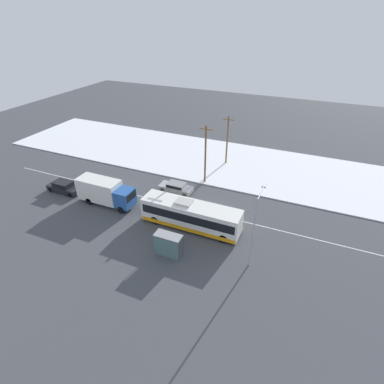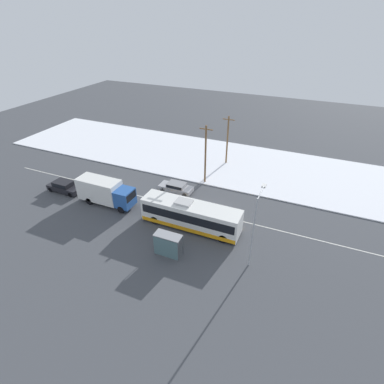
{
  "view_description": "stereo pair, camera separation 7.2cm",
  "coord_description": "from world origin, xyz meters",
  "px_view_note": "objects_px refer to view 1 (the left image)",
  "views": [
    {
      "loc": [
        9.92,
        -27.52,
        20.68
      ],
      "look_at": [
        -2.62,
        1.53,
        1.4
      ],
      "focal_mm": 28.0,
      "sensor_mm": 36.0,
      "label": 1
    },
    {
      "loc": [
        9.99,
        -27.49,
        20.68
      ],
      "look_at": [
        -2.62,
        1.53,
        1.4
      ],
      "focal_mm": 28.0,
      "sensor_mm": 36.0,
      "label": 2
    }
  ],
  "objects_px": {
    "pedestrian_at_stop": "(171,238)",
    "sedan_car": "(176,187)",
    "bus_shelter": "(167,243)",
    "utility_pole_roadside": "(205,154)",
    "utility_pole_snowlot": "(227,140)",
    "city_bus": "(191,215)",
    "box_truck": "(105,191)",
    "parked_car_near_truck": "(64,186)",
    "streetlamp": "(256,221)"
  },
  "relations": [
    {
      "from": "bus_shelter",
      "to": "utility_pole_roadside",
      "type": "relative_size",
      "value": 0.33
    },
    {
      "from": "pedestrian_at_stop",
      "to": "bus_shelter",
      "type": "relative_size",
      "value": 0.64
    },
    {
      "from": "utility_pole_roadside",
      "to": "utility_pole_snowlot",
      "type": "distance_m",
      "value": 7.08
    },
    {
      "from": "parked_car_near_truck",
      "to": "utility_pole_snowlot",
      "type": "height_order",
      "value": "utility_pole_snowlot"
    },
    {
      "from": "utility_pole_roadside",
      "to": "streetlamp",
      "type": "bearing_deg",
      "value": -52.56
    },
    {
      "from": "parked_car_near_truck",
      "to": "city_bus",
      "type": "bearing_deg",
      "value": -0.85
    },
    {
      "from": "parked_car_near_truck",
      "to": "pedestrian_at_stop",
      "type": "height_order",
      "value": "pedestrian_at_stop"
    },
    {
      "from": "pedestrian_at_stop",
      "to": "streetlamp",
      "type": "xyz_separation_m",
      "value": [
        7.89,
        1.21,
        3.71
      ]
    },
    {
      "from": "parked_car_near_truck",
      "to": "bus_shelter",
      "type": "xyz_separation_m",
      "value": [
        18.17,
        -5.46,
        0.86
      ]
    },
    {
      "from": "utility_pole_roadside",
      "to": "utility_pole_snowlot",
      "type": "height_order",
      "value": "utility_pole_roadside"
    },
    {
      "from": "sedan_car",
      "to": "bus_shelter",
      "type": "xyz_separation_m",
      "value": [
        4.56,
        -11.29,
        0.95
      ]
    },
    {
      "from": "pedestrian_at_stop",
      "to": "city_bus",
      "type": "bearing_deg",
      "value": 82.6
    },
    {
      "from": "sedan_car",
      "to": "streetlamp",
      "type": "distance_m",
      "value": 15.51
    },
    {
      "from": "sedan_car",
      "to": "bus_shelter",
      "type": "height_order",
      "value": "bus_shelter"
    },
    {
      "from": "city_bus",
      "to": "box_truck",
      "type": "xyz_separation_m",
      "value": [
        -11.51,
        0.12,
        0.22
      ]
    },
    {
      "from": "box_truck",
      "to": "utility_pole_snowlot",
      "type": "xyz_separation_m",
      "value": [
        10.11,
        16.88,
        2.2
      ]
    },
    {
      "from": "bus_shelter",
      "to": "utility_pole_snowlot",
      "type": "relative_size",
      "value": 0.36
    },
    {
      "from": "sedan_car",
      "to": "parked_car_near_truck",
      "type": "distance_m",
      "value": 14.8
    },
    {
      "from": "streetlamp",
      "to": "utility_pole_roadside",
      "type": "relative_size",
      "value": 0.91
    },
    {
      "from": "bus_shelter",
      "to": "streetlamp",
      "type": "bearing_deg",
      "value": 18.71
    },
    {
      "from": "utility_pole_roadside",
      "to": "utility_pole_snowlot",
      "type": "bearing_deg",
      "value": 83.28
    },
    {
      "from": "box_truck",
      "to": "bus_shelter",
      "type": "height_order",
      "value": "box_truck"
    },
    {
      "from": "sedan_car",
      "to": "utility_pole_snowlot",
      "type": "distance_m",
      "value": 11.86
    },
    {
      "from": "parked_car_near_truck",
      "to": "pedestrian_at_stop",
      "type": "distance_m",
      "value": 18.36
    },
    {
      "from": "parked_car_near_truck",
      "to": "streetlamp",
      "type": "distance_m",
      "value": 26.25
    },
    {
      "from": "bus_shelter",
      "to": "streetlamp",
      "type": "relative_size",
      "value": 0.36
    },
    {
      "from": "box_truck",
      "to": "sedan_car",
      "type": "height_order",
      "value": "box_truck"
    },
    {
      "from": "pedestrian_at_stop",
      "to": "streetlamp",
      "type": "relative_size",
      "value": 0.23
    },
    {
      "from": "box_truck",
      "to": "streetlamp",
      "type": "xyz_separation_m",
      "value": [
        18.91,
        -2.73,
        3.01
      ]
    },
    {
      "from": "sedan_car",
      "to": "parked_car_near_truck",
      "type": "relative_size",
      "value": 0.97
    },
    {
      "from": "streetlamp",
      "to": "utility_pole_roadside",
      "type": "bearing_deg",
      "value": 127.44
    },
    {
      "from": "box_truck",
      "to": "sedan_car",
      "type": "distance_m",
      "value": 9.06
    },
    {
      "from": "utility_pole_roadside",
      "to": "box_truck",
      "type": "bearing_deg",
      "value": -133.29
    },
    {
      "from": "city_bus",
      "to": "parked_car_near_truck",
      "type": "bearing_deg",
      "value": 179.15
    },
    {
      "from": "box_truck",
      "to": "bus_shelter",
      "type": "xyz_separation_m",
      "value": [
        11.28,
        -5.31,
        -0.09
      ]
    },
    {
      "from": "box_truck",
      "to": "parked_car_near_truck",
      "type": "height_order",
      "value": "box_truck"
    },
    {
      "from": "pedestrian_at_stop",
      "to": "streetlamp",
      "type": "height_order",
      "value": "streetlamp"
    },
    {
      "from": "city_bus",
      "to": "parked_car_near_truck",
      "type": "height_order",
      "value": "city_bus"
    },
    {
      "from": "sedan_car",
      "to": "utility_pole_snowlot",
      "type": "relative_size",
      "value": 0.59
    },
    {
      "from": "pedestrian_at_stop",
      "to": "bus_shelter",
      "type": "distance_m",
      "value": 1.53
    },
    {
      "from": "box_truck",
      "to": "bus_shelter",
      "type": "bearing_deg",
      "value": -25.19
    },
    {
      "from": "parked_car_near_truck",
      "to": "utility_pole_snowlot",
      "type": "relative_size",
      "value": 0.62
    },
    {
      "from": "pedestrian_at_stop",
      "to": "sedan_car",
      "type": "bearing_deg",
      "value": 113.41
    },
    {
      "from": "box_truck",
      "to": "pedestrian_at_stop",
      "type": "xyz_separation_m",
      "value": [
        11.01,
        -3.94,
        -0.7
      ]
    },
    {
      "from": "bus_shelter",
      "to": "streetlamp",
      "type": "height_order",
      "value": "streetlamp"
    },
    {
      "from": "parked_car_near_truck",
      "to": "pedestrian_at_stop",
      "type": "bearing_deg",
      "value": -12.86
    },
    {
      "from": "streetlamp",
      "to": "utility_pole_snowlot",
      "type": "relative_size",
      "value": 0.99
    },
    {
      "from": "pedestrian_at_stop",
      "to": "streetlamp",
      "type": "distance_m",
      "value": 8.81
    },
    {
      "from": "box_truck",
      "to": "pedestrian_at_stop",
      "type": "bearing_deg",
      "value": -19.67
    },
    {
      "from": "box_truck",
      "to": "sedan_car",
      "type": "xyz_separation_m",
      "value": [
        6.72,
        5.98,
        -1.04
      ]
    }
  ]
}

